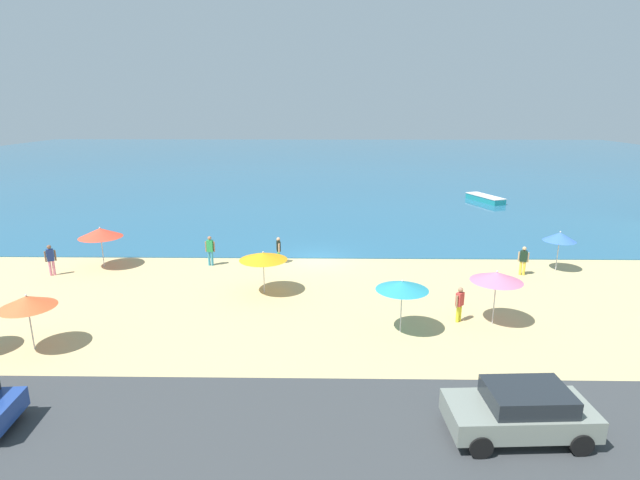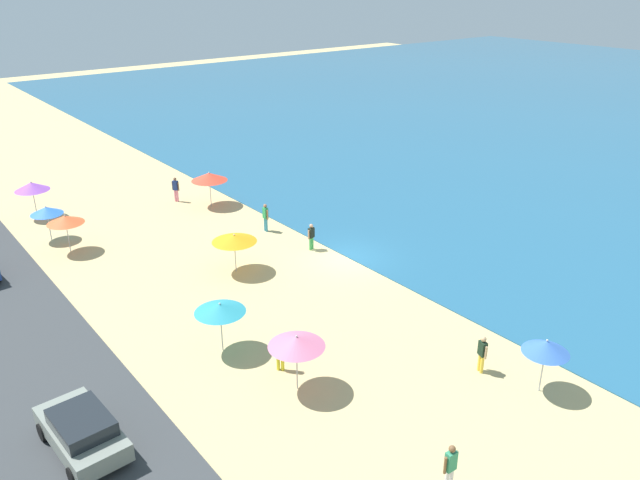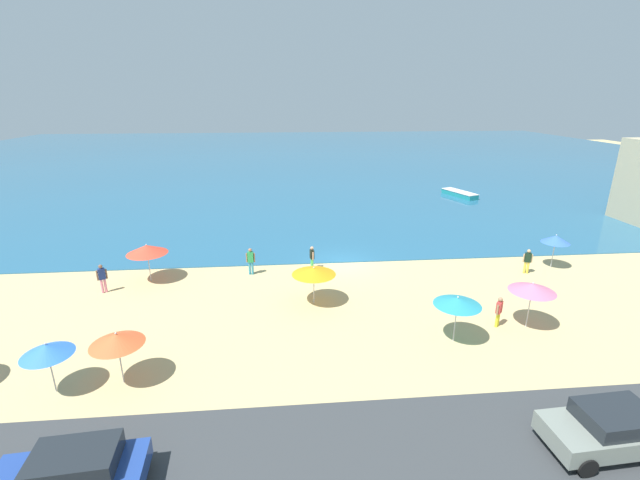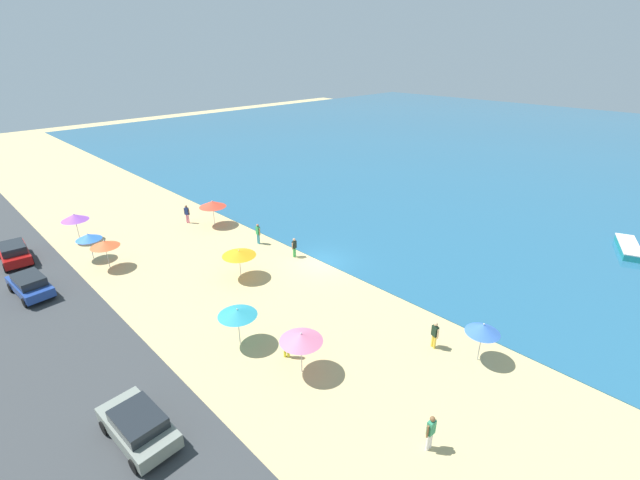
% 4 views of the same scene
% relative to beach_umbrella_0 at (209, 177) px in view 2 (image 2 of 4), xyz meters
% --- Properties ---
extents(ground_plane, '(160.00, 160.00, 0.00)m').
position_rel_beach_umbrella_0_xyz_m(ground_plane, '(12.31, 1.85, -2.06)').
color(ground_plane, tan).
extents(coastal_road, '(80.00, 8.00, 0.06)m').
position_rel_beach_umbrella_0_xyz_m(coastal_road, '(12.31, -16.15, -2.03)').
color(coastal_road, '#36393C').
rests_on(coastal_road, ground_plane).
extents(beach_umbrella_0, '(2.44, 2.44, 2.40)m').
position_rel_beach_umbrella_0_xyz_m(beach_umbrella_0, '(0.00, 0.00, 0.00)').
color(beach_umbrella_0, '#B2B2B7').
rests_on(beach_umbrella_0, ground_plane).
extents(beach_umbrella_1, '(2.16, 2.16, 2.46)m').
position_rel_beach_umbrella_0_xyz_m(beach_umbrella_1, '(-5.10, -10.05, 0.06)').
color(beach_umbrella_1, '#B2B2B7').
rests_on(beach_umbrella_1, ground_plane).
extents(beach_umbrella_2, '(1.88, 1.88, 2.17)m').
position_rel_beach_umbrella_0_xyz_m(beach_umbrella_2, '(-0.70, -10.47, -0.19)').
color(beach_umbrella_2, '#B2B2B7').
rests_on(beach_umbrella_2, ground_plane).
extents(beach_umbrella_3, '(2.06, 2.06, 2.27)m').
position_rel_beach_umbrella_0_xyz_m(beach_umbrella_3, '(1.73, -10.13, -0.09)').
color(beach_umbrella_3, '#B2B2B7').
rests_on(beach_umbrella_3, ground_plane).
extents(beach_umbrella_4, '(2.16, 2.16, 2.31)m').
position_rel_beach_umbrella_0_xyz_m(beach_umbrella_4, '(16.03, -8.38, -0.01)').
color(beach_umbrella_4, '#B2B2B7').
rests_on(beach_umbrella_4, ground_plane).
extents(beach_umbrella_5, '(1.77, 1.77, 2.31)m').
position_rel_beach_umbrella_0_xyz_m(beach_umbrella_5, '(26.01, -0.21, -0.07)').
color(beach_umbrella_5, '#B2B2B7').
rests_on(beach_umbrella_5, ground_plane).
extents(beach_umbrella_6, '(2.39, 2.39, 2.18)m').
position_rel_beach_umbrella_0_xyz_m(beach_umbrella_6, '(9.84, -3.97, -0.14)').
color(beach_umbrella_6, '#B2B2B7').
rests_on(beach_umbrella_6, ground_plane).
extents(beach_umbrella_7, '(2.19, 2.19, 2.41)m').
position_rel_beach_umbrella_0_xyz_m(beach_umbrella_7, '(20.13, -7.45, 0.07)').
color(beach_umbrella_7, '#B2B2B7').
rests_on(beach_umbrella_7, ground_plane).
extents(bather_0, '(0.57, 0.24, 1.77)m').
position_rel_beach_umbrella_0_xyz_m(bather_0, '(6.15, 0.42, -1.07)').
color(bather_0, teal).
rests_on(bather_0, ground_plane).
extents(bather_1, '(0.29, 0.56, 1.59)m').
position_rel_beach_umbrella_0_xyz_m(bather_1, '(10.09, 0.94, -1.18)').
color(bather_1, '#44B055').
rests_on(bather_1, ground_plane).
extents(bather_2, '(0.24, 0.57, 1.77)m').
position_rel_beach_umbrella_0_xyz_m(bather_2, '(27.19, -6.82, -1.07)').
color(bather_2, silver).
rests_on(bather_2, ground_plane).
extents(bather_3, '(0.51, 0.37, 1.74)m').
position_rel_beach_umbrella_0_xyz_m(bather_3, '(-2.21, -1.49, -1.08)').
color(bather_3, pink).
rests_on(bather_3, ground_plane).
extents(bather_4, '(0.55, 0.32, 1.63)m').
position_rel_beach_umbrella_0_xyz_m(bather_4, '(23.80, -0.99, -1.15)').
color(bather_4, yellow).
rests_on(bather_4, ground_plane).
extents(bather_5, '(0.43, 0.43, 1.58)m').
position_rel_beach_umbrella_0_xyz_m(bather_5, '(18.72, -7.25, -1.19)').
color(bather_5, yellow).
rests_on(bather_5, ground_plane).
extents(parked_car_1, '(4.08, 2.13, 1.48)m').
position_rel_beach_umbrella_0_xyz_m(parked_car_1, '(18.44, -15.09, -1.22)').
color(parked_car_1, gray).
rests_on(parked_car_1, coastal_road).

